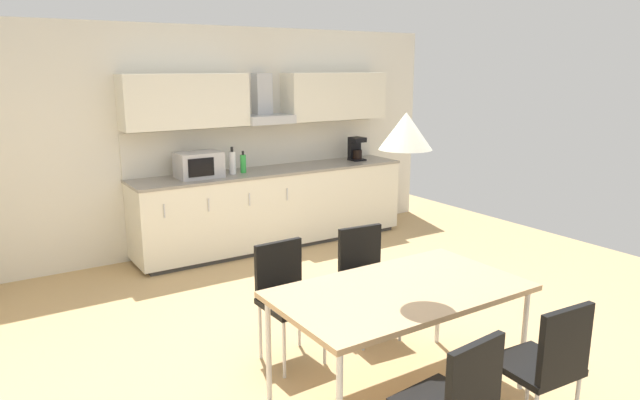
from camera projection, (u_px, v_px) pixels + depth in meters
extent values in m
cube|color=tan|center=(341.00, 342.00, 4.50)|extent=(8.04, 8.50, 0.02)
cube|color=silver|center=(199.00, 141.00, 6.57)|extent=(6.44, 0.10, 2.57)
cube|color=#333333|center=(274.00, 242.00, 6.96)|extent=(3.21, 0.59, 0.05)
cube|color=silver|center=(274.00, 206.00, 6.85)|extent=(3.35, 0.64, 0.85)
cube|color=gray|center=(273.00, 171.00, 6.75)|extent=(3.37, 0.66, 0.03)
cube|color=silver|center=(164.00, 211.00, 5.78)|extent=(0.01, 0.01, 0.14)
cube|color=silver|center=(209.00, 205.00, 6.03)|extent=(0.01, 0.01, 0.14)
cube|color=silver|center=(250.00, 199.00, 6.28)|extent=(0.01, 0.01, 0.14)
cube|color=silver|center=(287.00, 194.00, 6.53)|extent=(0.01, 0.01, 0.14)
cube|color=silver|center=(261.00, 146.00, 6.95)|extent=(3.35, 0.02, 0.49)
cube|color=silver|center=(185.00, 101.00, 6.17)|extent=(1.39, 0.34, 0.58)
cube|color=silver|center=(335.00, 96.00, 7.20)|extent=(1.39, 0.34, 0.58)
cube|color=#B7BABF|center=(267.00, 119.00, 6.72)|extent=(0.57, 0.40, 0.10)
cube|color=#B7BABF|center=(262.00, 96.00, 6.75)|extent=(0.20, 0.16, 0.53)
cube|color=#ADADB2|center=(199.00, 165.00, 6.23)|extent=(0.48, 0.34, 0.28)
cube|color=black|center=(201.00, 167.00, 6.07)|extent=(0.29, 0.01, 0.20)
cube|color=black|center=(357.00, 160.00, 7.40)|extent=(0.18, 0.18, 0.02)
cylinder|color=black|center=(357.00, 154.00, 7.38)|extent=(0.12, 0.12, 0.12)
cube|color=black|center=(354.00, 148.00, 7.42)|extent=(0.16, 0.08, 0.30)
cube|color=black|center=(358.00, 140.00, 7.33)|extent=(0.18, 0.16, 0.06)
cylinder|color=green|center=(243.00, 164.00, 6.52)|extent=(0.07, 0.07, 0.21)
cylinder|color=black|center=(243.00, 153.00, 6.49)|extent=(0.03, 0.03, 0.05)
cylinder|color=white|center=(232.00, 163.00, 6.43)|extent=(0.08, 0.08, 0.25)
cylinder|color=black|center=(232.00, 149.00, 6.40)|extent=(0.03, 0.03, 0.06)
cube|color=tan|center=(400.00, 291.00, 3.60)|extent=(1.60, 0.91, 0.04)
cylinder|color=silver|center=(524.00, 340.00, 3.76)|extent=(0.04, 0.04, 0.71)
cylinder|color=silver|center=(269.00, 350.00, 3.62)|extent=(0.04, 0.04, 0.71)
cylinder|color=silver|center=(439.00, 300.00, 4.40)|extent=(0.04, 0.04, 0.71)
cube|color=black|center=(534.00, 366.00, 3.24)|extent=(0.43, 0.43, 0.04)
cube|color=black|center=(565.00, 344.00, 3.04)|extent=(0.38, 0.07, 0.40)
cylinder|color=silver|center=(488.00, 396.00, 3.36)|extent=(0.02, 0.02, 0.43)
cylinder|color=silver|center=(528.00, 381.00, 3.52)|extent=(0.02, 0.02, 0.43)
cube|color=black|center=(371.00, 284.00, 4.47)|extent=(0.44, 0.44, 0.04)
cube|color=black|center=(360.00, 251.00, 4.58)|extent=(0.38, 0.08, 0.40)
cylinder|color=silver|center=(401.00, 315.00, 4.46)|extent=(0.02, 0.02, 0.43)
cylinder|color=silver|center=(364.00, 324.00, 4.30)|extent=(0.02, 0.02, 0.43)
cylinder|color=silver|center=(377.00, 300.00, 4.75)|extent=(0.02, 0.02, 0.43)
cylinder|color=silver|center=(341.00, 308.00, 4.60)|extent=(0.02, 0.02, 0.43)
cube|color=black|center=(292.00, 304.00, 4.09)|extent=(0.41, 0.41, 0.04)
cube|color=black|center=(279.00, 268.00, 4.19)|extent=(0.38, 0.05, 0.40)
cylinder|color=silver|center=(325.00, 337.00, 4.10)|extent=(0.02, 0.02, 0.43)
cylinder|color=silver|center=(284.00, 349.00, 3.92)|extent=(0.02, 0.02, 0.43)
cylinder|color=silver|center=(299.00, 320.00, 4.38)|extent=(0.02, 0.02, 0.43)
cylinder|color=silver|center=(260.00, 331.00, 4.19)|extent=(0.02, 0.02, 0.43)
cube|color=black|center=(475.00, 382.00, 2.67)|extent=(0.38, 0.07, 0.40)
cone|color=silver|center=(406.00, 131.00, 3.37)|extent=(0.32, 0.32, 0.22)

